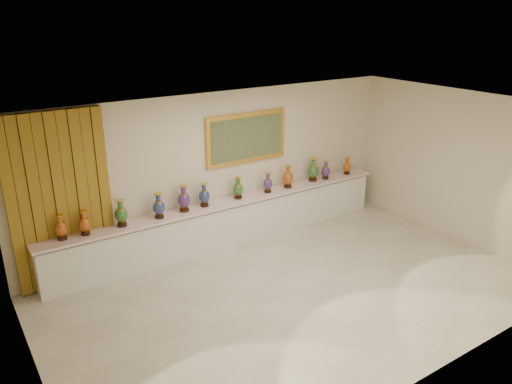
# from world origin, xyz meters

# --- Properties ---
(ground) EXTENTS (8.00, 8.00, 0.00)m
(ground) POSITION_xyz_m (0.00, 0.00, 0.00)
(ground) COLOR beige
(ground) RESTS_ON ground
(room) EXTENTS (8.00, 8.00, 8.00)m
(room) POSITION_xyz_m (-2.45, 2.44, 1.59)
(room) COLOR beige
(room) RESTS_ON ground
(counter) EXTENTS (7.28, 0.48, 0.90)m
(counter) POSITION_xyz_m (0.00, 2.27, 0.44)
(counter) COLOR white
(counter) RESTS_ON ground
(vase_0) EXTENTS (0.22, 0.22, 0.43)m
(vase_0) POSITION_xyz_m (-3.11, 2.27, 1.09)
(vase_0) COLOR black
(vase_0) RESTS_ON counter
(vase_1) EXTENTS (0.22, 0.22, 0.43)m
(vase_1) POSITION_xyz_m (-2.75, 2.24, 1.09)
(vase_1) COLOR black
(vase_1) RESTS_ON counter
(vase_2) EXTENTS (0.29, 0.29, 0.48)m
(vase_2) POSITION_xyz_m (-2.12, 2.25, 1.12)
(vase_2) COLOR black
(vase_2) RESTS_ON counter
(vase_3) EXTENTS (0.26, 0.26, 0.47)m
(vase_3) POSITION_xyz_m (-1.43, 2.23, 1.11)
(vase_3) COLOR black
(vase_3) RESTS_ON counter
(vase_4) EXTENTS (0.28, 0.28, 0.51)m
(vase_4) POSITION_xyz_m (-0.92, 2.26, 1.13)
(vase_4) COLOR black
(vase_4) RESTS_ON counter
(vase_5) EXTENTS (0.26, 0.26, 0.46)m
(vase_5) POSITION_xyz_m (-0.49, 2.27, 1.10)
(vase_5) COLOR black
(vase_5) RESTS_ON counter
(vase_6) EXTENTS (0.23, 0.23, 0.44)m
(vase_6) POSITION_xyz_m (0.26, 2.27, 1.10)
(vase_6) COLOR black
(vase_6) RESTS_ON counter
(vase_7) EXTENTS (0.24, 0.24, 0.41)m
(vase_7) POSITION_xyz_m (0.95, 2.23, 1.08)
(vase_7) COLOR black
(vase_7) RESTS_ON counter
(vase_8) EXTENTS (0.29, 0.29, 0.48)m
(vase_8) POSITION_xyz_m (1.46, 2.24, 1.11)
(vase_8) COLOR black
(vase_8) RESTS_ON counter
(vase_9) EXTENTS (0.29, 0.29, 0.51)m
(vase_9) POSITION_xyz_m (2.18, 2.29, 1.13)
(vase_9) COLOR black
(vase_9) RESTS_ON counter
(vase_10) EXTENTS (0.25, 0.25, 0.41)m
(vase_10) POSITION_xyz_m (2.50, 2.23, 1.08)
(vase_10) COLOR black
(vase_10) RESTS_ON counter
(vase_11) EXTENTS (0.20, 0.20, 0.40)m
(vase_11) POSITION_xyz_m (3.12, 2.22, 1.08)
(vase_11) COLOR black
(vase_11) RESTS_ON counter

